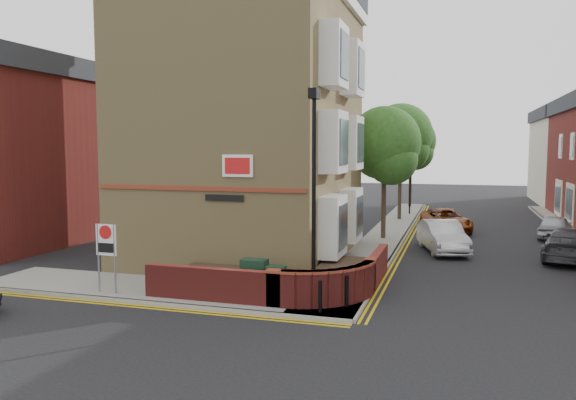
# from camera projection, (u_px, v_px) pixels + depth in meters

# --- Properties ---
(ground) EXTENTS (120.00, 120.00, 0.00)m
(ground) POSITION_uv_depth(u_px,v_px,m) (249.00, 314.00, 15.98)
(ground) COLOR black
(ground) RESTS_ON ground
(pavement_corner) EXTENTS (13.00, 3.00, 0.12)m
(pavement_corner) POSITION_uv_depth(u_px,v_px,m) (165.00, 290.00, 18.42)
(pavement_corner) COLOR gray
(pavement_corner) RESTS_ON ground
(pavement_main) EXTENTS (2.00, 32.00, 0.12)m
(pavement_main) POSITION_uv_depth(u_px,v_px,m) (388.00, 233.00, 30.63)
(pavement_main) COLOR gray
(pavement_main) RESTS_ON ground
(kerb_side) EXTENTS (13.00, 0.15, 0.12)m
(kerb_side) POSITION_uv_depth(u_px,v_px,m) (141.00, 302.00, 16.99)
(kerb_side) COLOR gray
(kerb_side) RESTS_ON ground
(kerb_main_near) EXTENTS (0.15, 32.00, 0.12)m
(kerb_main_near) POSITION_uv_depth(u_px,v_px,m) (406.00, 234.00, 30.34)
(kerb_main_near) COLOR gray
(kerb_main_near) RESTS_ON ground
(yellow_lines_side) EXTENTS (13.00, 0.28, 0.01)m
(yellow_lines_side) POSITION_uv_depth(u_px,v_px,m) (136.00, 306.00, 16.76)
(yellow_lines_side) COLOR gold
(yellow_lines_side) RESTS_ON ground
(yellow_lines_main) EXTENTS (0.28, 32.00, 0.01)m
(yellow_lines_main) POSITION_uv_depth(u_px,v_px,m) (411.00, 235.00, 30.27)
(yellow_lines_main) COLOR gold
(yellow_lines_main) RESTS_ON ground
(corner_building) EXTENTS (8.95, 10.40, 13.60)m
(corner_building) POSITION_uv_depth(u_px,v_px,m) (253.00, 112.00, 23.84)
(corner_building) COLOR tan
(corner_building) RESTS_ON ground
(garden_wall) EXTENTS (6.80, 6.00, 1.20)m
(garden_wall) POSITION_uv_depth(u_px,v_px,m) (276.00, 292.00, 18.36)
(garden_wall) COLOR maroon
(garden_wall) RESTS_ON ground
(lamppost) EXTENTS (0.25, 0.50, 6.30)m
(lamppost) POSITION_uv_depth(u_px,v_px,m) (314.00, 195.00, 16.34)
(lamppost) COLOR black
(lamppost) RESTS_ON pavement_corner
(utility_cabinet_large) EXTENTS (0.80, 0.45, 1.20)m
(utility_cabinet_large) POSITION_uv_depth(u_px,v_px,m) (254.00, 278.00, 17.24)
(utility_cabinet_large) COLOR black
(utility_cabinet_large) RESTS_ON pavement_corner
(utility_cabinet_small) EXTENTS (0.55, 0.40, 1.10)m
(utility_cabinet_small) POSITION_uv_depth(u_px,v_px,m) (276.00, 284.00, 16.72)
(utility_cabinet_small) COLOR black
(utility_cabinet_small) RESTS_ON pavement_corner
(bollard_near) EXTENTS (0.11, 0.11, 0.90)m
(bollard_near) POSITION_uv_depth(u_px,v_px,m) (320.00, 296.00, 15.73)
(bollard_near) COLOR black
(bollard_near) RESTS_ON pavement_corner
(bollard_far) EXTENTS (0.11, 0.11, 0.90)m
(bollard_far) POSITION_uv_depth(u_px,v_px,m) (347.00, 291.00, 16.31)
(bollard_far) COLOR black
(bollard_far) RESTS_ON pavement_corner
(zone_sign) EXTENTS (0.72, 0.07, 2.20)m
(zone_sign) POSITION_uv_depth(u_px,v_px,m) (106.00, 245.00, 17.75)
(zone_sign) COLOR slate
(zone_sign) RESTS_ON pavement_corner
(far_terrace_cream) EXTENTS (5.40, 12.40, 8.00)m
(far_terrace_cream) POSITION_uv_depth(u_px,v_px,m) (569.00, 155.00, 47.57)
(far_terrace_cream) COLOR beige
(far_terrace_cream) RESTS_ON ground
(side_building) EXTENTS (6.40, 10.40, 9.00)m
(side_building) POSITION_uv_depth(u_px,v_px,m) (21.00, 151.00, 27.53)
(side_building) COLOR maroon
(side_building) RESTS_ON ground
(tree_near) EXTENTS (3.64, 3.65, 6.70)m
(tree_near) POSITION_uv_depth(u_px,v_px,m) (385.00, 148.00, 28.33)
(tree_near) COLOR #382B1E
(tree_near) RESTS_ON pavement_main
(tree_mid) EXTENTS (4.03, 4.03, 7.42)m
(tree_mid) POSITION_uv_depth(u_px,v_px,m) (401.00, 140.00, 35.90)
(tree_mid) COLOR #382B1E
(tree_mid) RESTS_ON pavement_main
(tree_far) EXTENTS (3.81, 3.81, 7.00)m
(tree_far) POSITION_uv_depth(u_px,v_px,m) (411.00, 145.00, 43.55)
(tree_far) COLOR #382B1E
(tree_far) RESTS_ON pavement_main
(traffic_light_assembly) EXTENTS (0.20, 0.16, 4.20)m
(traffic_light_assembly) POSITION_uv_depth(u_px,v_px,m) (410.00, 176.00, 38.83)
(traffic_light_assembly) COLOR black
(traffic_light_assembly) RESTS_ON pavement_main
(silver_car_near) EXTENTS (2.62, 4.54, 1.42)m
(silver_car_near) POSITION_uv_depth(u_px,v_px,m) (443.00, 236.00, 25.43)
(silver_car_near) COLOR #B5B7BD
(silver_car_near) RESTS_ON ground
(red_car_main) EXTENTS (3.27, 4.96, 1.27)m
(red_car_main) POSITION_uv_depth(u_px,v_px,m) (446.00, 220.00, 31.75)
(red_car_main) COLOR #81350E
(red_car_main) RESTS_ON ground
(grey_car_far) EXTENTS (2.96, 5.03, 1.37)m
(grey_car_far) POSITION_uv_depth(u_px,v_px,m) (570.00, 244.00, 23.48)
(grey_car_far) COLOR #2C2C30
(grey_car_far) RESTS_ON ground
(silver_car_far) EXTENTS (2.30, 3.90, 1.25)m
(silver_car_far) POSITION_uv_depth(u_px,v_px,m) (555.00, 227.00, 29.15)
(silver_car_far) COLOR #B2B4BA
(silver_car_far) RESTS_ON ground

